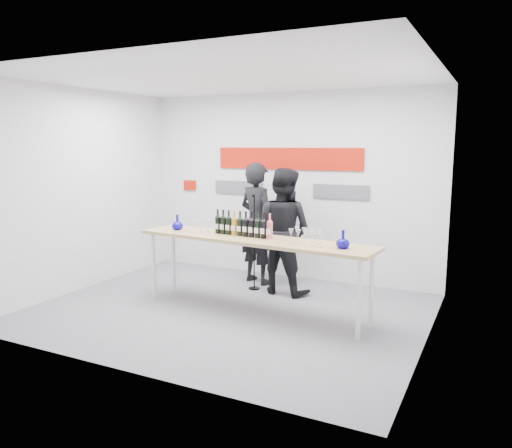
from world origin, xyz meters
The scene contains 12 objects.
ground centered at (0.00, 0.00, 0.00)m, with size 5.00×5.00×0.00m, color slate.
back_wall centered at (0.00, 2.00, 1.50)m, with size 5.00×0.04×3.00m, color silver.
signage centered at (-0.06, 1.97, 1.81)m, with size 3.38×0.02×0.79m.
tasting_table centered at (0.30, 0.14, 0.91)m, with size 3.32×0.93×0.98m.
wine_bottles centered at (0.13, 0.19, 1.15)m, with size 0.89×0.15×0.33m.
decanter_left centered at (-0.94, 0.23, 1.09)m, with size 0.16×0.16×0.21m, color #0D078E, non-canonical shape.
decanter_right centered at (1.53, 0.01, 1.09)m, with size 0.16×0.16×0.21m, color #0D078E, non-canonical shape.
glasses_left centered at (-0.54, 0.21, 1.08)m, with size 0.18×0.23×0.18m.
glasses_right centered at (1.07, 0.06, 1.08)m, with size 0.46×0.26×0.18m.
presenter_left centered at (-0.26, 1.41, 0.95)m, with size 0.69×0.46×1.90m, color black.
presenter_right centered at (0.30, 1.10, 0.92)m, with size 0.90×0.70×1.85m, color black.
mic_stand centered at (-0.14, 1.04, 0.44)m, with size 0.17×0.17×1.46m.
Camera 1 is at (3.15, -5.52, 2.18)m, focal length 35.00 mm.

